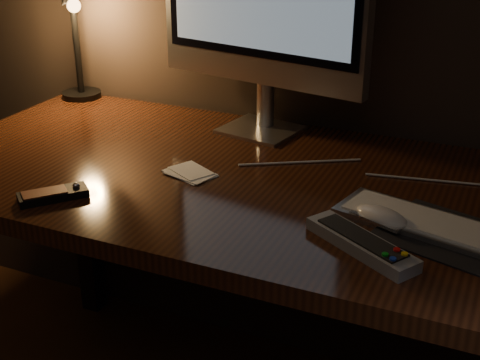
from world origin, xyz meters
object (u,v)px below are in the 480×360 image
at_px(mouse, 381,218).
at_px(desk_lamp, 73,11).
at_px(media_remote, 53,194).
at_px(desk, 274,218).
at_px(keyboard, 452,231).
at_px(tv_remote, 361,243).

xyz_separation_m(mouse, desk_lamp, (-0.98, 0.40, 0.25)).
bearing_deg(desk_lamp, media_remote, -63.92).
relative_size(desk, keyboard, 3.65).
relative_size(mouse, desk_lamp, 0.28).
bearing_deg(media_remote, tv_remote, -44.76).
height_order(tv_remote, desk_lamp, desk_lamp).
distance_m(desk, keyboard, 0.46).
height_order(media_remote, desk_lamp, desk_lamp).
relative_size(keyboard, media_remote, 3.17).
height_order(mouse, desk_lamp, desk_lamp).
xyz_separation_m(desk, tv_remote, (0.27, -0.28, 0.14)).
bearing_deg(tv_remote, media_remote, -144.06).
distance_m(desk, media_remote, 0.51).
distance_m(mouse, desk_lamp, 1.09).
height_order(keyboard, media_remote, media_remote).
bearing_deg(tv_remote, mouse, 116.25).
xyz_separation_m(mouse, media_remote, (-0.64, -0.17, -0.00)).
bearing_deg(media_remote, mouse, -34.99).
height_order(media_remote, tv_remote, tv_remote).
distance_m(keyboard, tv_remote, 0.18).
bearing_deg(desk_lamp, mouse, -27.53).
xyz_separation_m(keyboard, desk_lamp, (-1.11, 0.39, 0.25)).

